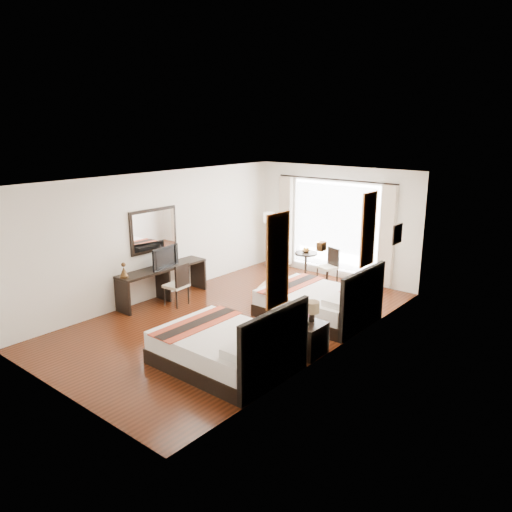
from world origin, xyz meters
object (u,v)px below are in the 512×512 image
Objects in this scene: bed_far at (319,303)px; desk_chair at (177,292)px; fruit_bowl at (306,251)px; table_lamp at (312,309)px; television at (163,257)px; bed_near at (227,348)px; console_desk at (163,283)px; floor_lamp at (269,221)px; nightstand at (309,339)px; window_chair at (328,273)px; vase at (306,325)px; side_table at (306,265)px.

bed_far is 3.06m from desk_chair.
fruit_bowl is at bearing 129.78° from bed_far.
television reaches higher than table_lamp.
television reaches higher than bed_far.
bed_near reaches higher than console_desk.
nightstand is at bearing -44.71° from floor_lamp.
floor_lamp is (0.09, 3.63, 0.26)m from television.
nightstand is 4.40m from fruit_bowl.
window_chair reaches higher than fruit_bowl.
table_lamp is at bearing -1.21° from console_desk.
table_lamp is at bearing 104.84° from nightstand.
floor_lamp is (-3.88, 3.84, 0.97)m from nightstand.
desk_chair reaches higher than vase.
fruit_bowl is at bearing -9.89° from floor_lamp.
side_table is (-1.72, 4.78, 0.02)m from bed_near.
floor_lamp is 7.01× the size of fruit_bowl.
vase is at bearing 43.51° from window_chair.
bed_near is 2.30× the size of desk_chair.
television is at bearing 12.60° from console_desk.
vase is at bearing -84.04° from nightstand.
desk_chair is at bearing -9.54° from window_chair.
console_desk is (-3.23, 1.41, 0.07)m from bed_near.
fruit_bowl reaches higher than vase.
television is at bearing -158.13° from bed_far.
bed_near is 3.52m from console_desk.
vase is at bearing -104.71° from television.
console_desk is (-3.96, 0.08, -0.40)m from table_lamp.
nightstand is 0.66× the size of window_chair.
window_chair is (1.70, 3.38, -0.02)m from desk_chair.
nightstand is 2.71× the size of fruit_bowl.
window_chair is at bearing -7.79° from floor_lamp.
floor_lamp is at bearing 135.97° from table_lamp.
vase is 0.20× the size of side_table.
bed_far is at bearing 116.72° from nightstand.
television is 0.84m from desk_chair.
nightstand is (0.76, -1.50, -0.03)m from bed_far.
table_lamp is at bearing -44.03° from floor_lamp.
bed_far is 0.96× the size of console_desk.
nightstand is at bearing 57.50° from bed_near.
window_chair is (2.18, 3.35, -0.11)m from console_desk.
vase is 4.50m from fruit_bowl.
desk_chair is (-3.51, 0.18, 0.01)m from nightstand.
side_table is at bearing 125.32° from table_lamp.
floor_lamp is 2.31m from window_chair.
console_desk is at bearing -113.69° from fruit_bowl.
bed_far is 4.01m from floor_lamp.
floor_lamp reaches higher than table_lamp.
window_chair reaches higher than vase.
side_table is at bearing -111.87° from desk_chair.
television reaches higher than fruit_bowl.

